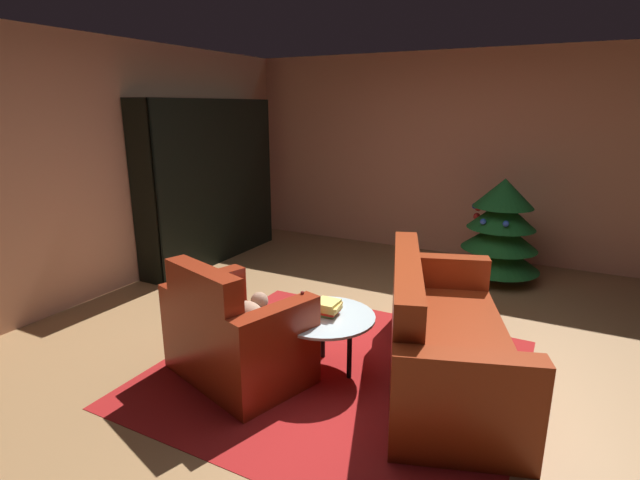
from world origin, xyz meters
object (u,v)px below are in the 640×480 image
(couch_red, at_px, (441,340))
(coffee_table, at_px, (325,320))
(armchair_red, at_px, (235,337))
(bookshelf_unit, at_px, (217,183))
(decorated_tree, at_px, (500,230))
(bottle_on_table, at_px, (303,311))
(book_stack_on_table, at_px, (326,307))

(couch_red, height_order, coffee_table, couch_red)
(armchair_red, distance_m, coffee_table, 0.66)
(armchair_red, bearing_deg, coffee_table, 34.24)
(couch_red, bearing_deg, bookshelf_unit, 153.83)
(couch_red, relative_size, coffee_table, 2.81)
(bookshelf_unit, distance_m, decorated_tree, 3.45)
(couch_red, xyz_separation_m, coffee_table, (-0.78, -0.30, 0.11))
(couch_red, bearing_deg, armchair_red, -153.10)
(coffee_table, height_order, bottle_on_table, bottle_on_table)
(armchair_red, relative_size, decorated_tree, 0.99)
(couch_red, relative_size, decorated_tree, 1.77)
(couch_red, xyz_separation_m, book_stack_on_table, (-0.78, -0.29, 0.21))
(armchair_red, xyz_separation_m, bottle_on_table, (0.46, 0.18, 0.23))
(armchair_red, xyz_separation_m, book_stack_on_table, (0.54, 0.38, 0.20))
(bottle_on_table, relative_size, decorated_tree, 0.20)
(bookshelf_unit, relative_size, book_stack_on_table, 9.26)
(bookshelf_unit, bearing_deg, decorated_tree, 12.17)
(couch_red, xyz_separation_m, decorated_tree, (0.06, 2.34, 0.29))
(couch_red, bearing_deg, coffee_table, -158.83)
(armchair_red, height_order, bottle_on_table, armchair_red)
(bookshelf_unit, xyz_separation_m, armchair_red, (1.97, -2.29, -0.66))
(armchair_red, relative_size, couch_red, 0.56)
(bookshelf_unit, relative_size, coffee_table, 2.94)
(bottle_on_table, bearing_deg, decorated_tree, 71.92)
(bookshelf_unit, distance_m, book_stack_on_table, 3.19)
(book_stack_on_table, relative_size, bottle_on_table, 1.00)
(armchair_red, bearing_deg, bookshelf_unit, 130.77)
(armchair_red, relative_size, coffee_table, 1.57)
(couch_red, bearing_deg, book_stack_on_table, -159.61)
(bookshelf_unit, height_order, book_stack_on_table, bookshelf_unit)
(book_stack_on_table, distance_m, decorated_tree, 2.76)
(coffee_table, xyz_separation_m, decorated_tree, (0.84, 2.65, 0.18))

